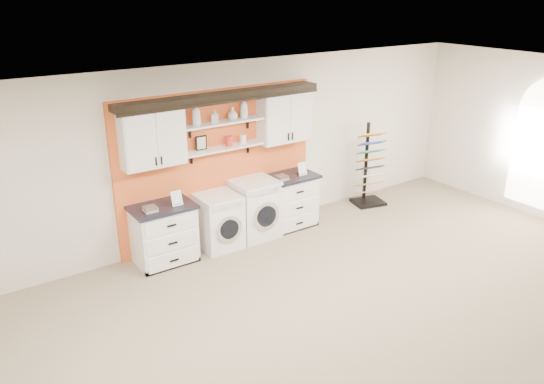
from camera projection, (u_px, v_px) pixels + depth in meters
floor at (401, 367)px, 5.72m from camera, size 10.00×10.00×0.00m
ceiling at (429, 112)px, 4.70m from camera, size 10.00×10.00×0.00m
wall_back at (218, 153)px, 8.29m from camera, size 10.00×0.00×10.00m
accent_panel at (219, 166)px, 8.34m from camera, size 3.40×0.07×2.40m
upper_cabinet_left at (152, 137)px, 7.36m from camera, size 0.90×0.35×0.84m
upper_cabinet_right at (284, 116)px, 8.55m from camera, size 0.90×0.35×0.84m
shelf_lower at (224, 148)px, 8.09m from camera, size 1.32×0.28×0.03m
shelf_upper at (223, 122)px, 7.94m from camera, size 1.32×0.28×0.03m
crown_molding at (221, 96)px, 7.81m from camera, size 3.30×0.41×0.13m
picture_frame at (201, 143)px, 7.90m from camera, size 0.18×0.02×0.22m
canister_red at (229, 141)px, 8.11m from camera, size 0.11×0.11×0.16m
canister_cream at (243, 139)px, 8.24m from camera, size 0.10×0.10×0.14m
base_cabinet_left at (164, 234)px, 7.77m from camera, size 0.91×0.66×0.90m
base_cabinet_right at (289, 201)px, 8.95m from camera, size 0.92×0.66×0.91m
washer at (218, 221)px, 8.25m from camera, size 0.61×0.71×0.86m
dryer at (255, 208)px, 8.58m from camera, size 0.68×0.71×0.95m
sample_rack at (369, 178)px, 9.86m from camera, size 0.65×0.58×1.53m
soap_bottle_a at (196, 114)px, 7.65m from camera, size 0.16×0.16×0.33m
soap_bottle_b at (215, 116)px, 7.84m from camera, size 0.13×0.13×0.20m
soap_bottle_c at (233, 114)px, 8.00m from camera, size 0.21×0.21×0.19m
soap_bottle_d at (244, 108)px, 8.08m from camera, size 0.17×0.17×0.32m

